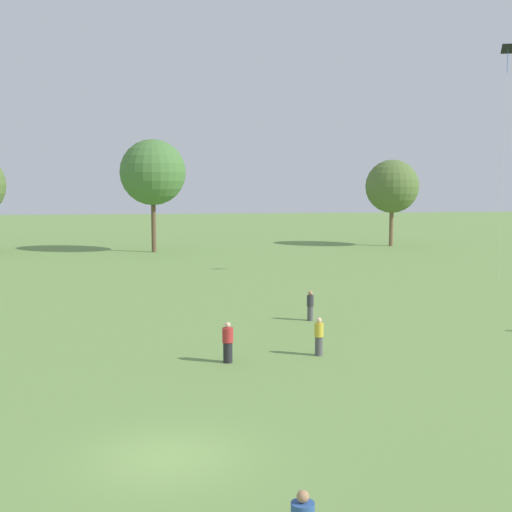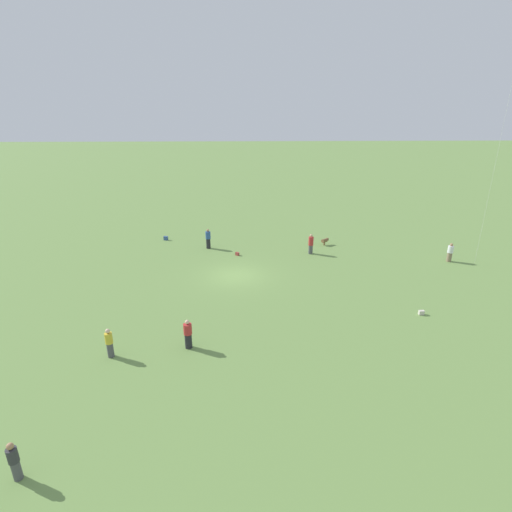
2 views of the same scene
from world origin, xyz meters
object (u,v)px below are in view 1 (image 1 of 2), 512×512
at_px(person_3, 228,343).
at_px(person_6, 310,306).
at_px(kite_3, 507,63).
at_px(person_1, 319,337).

distance_m(person_3, person_6, 9.29).
bearing_deg(person_3, kite_3, 25.25).
relative_size(person_3, kite_3, 0.10).
xyz_separation_m(person_1, person_6, (1.02, 7.18, -0.02)).
height_order(person_1, person_6, person_1).
bearing_deg(kite_3, person_6, 98.09).
bearing_deg(person_1, person_3, -150.47).
height_order(person_1, kite_3, kite_3).
xyz_separation_m(person_1, person_3, (-3.92, -0.69, 0.01)).
distance_m(person_1, person_6, 7.25).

